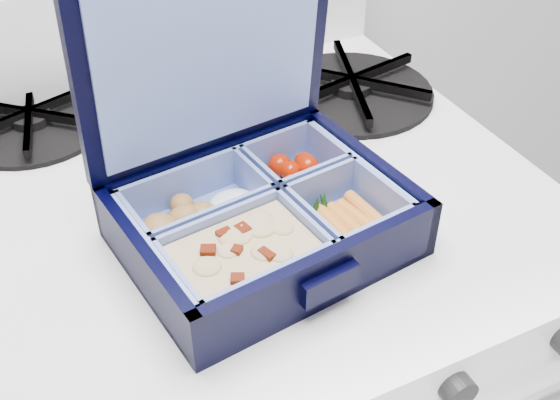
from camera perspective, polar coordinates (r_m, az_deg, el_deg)
bento_box at (r=0.60m, az=-1.31°, el=-1.64°), size 0.26×0.21×0.06m
burner_grate at (r=0.83m, az=5.82°, el=9.34°), size 0.23×0.23×0.03m
burner_grate_rear at (r=0.82m, az=-19.59°, el=6.23°), size 0.21×0.21×0.02m
fork at (r=0.72m, az=-2.26°, el=3.18°), size 0.11×0.15×0.01m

